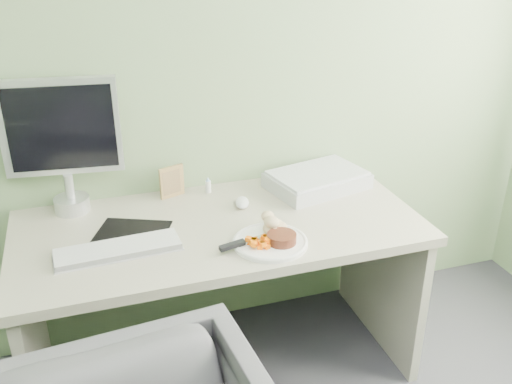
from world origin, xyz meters
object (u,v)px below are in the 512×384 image
object	(u,v)px
desk	(221,263)
scanner	(317,181)
plate	(270,242)
monitor	(62,139)

from	to	relation	value
desk	scanner	size ratio (longest dim) A/B	3.82
desk	scanner	distance (m)	0.58
plate	scanner	world-z (taller)	scanner
plate	monitor	size ratio (longest dim) A/B	0.51
desk	scanner	world-z (taller)	scanner
plate	monitor	bearing A→B (deg)	142.52
plate	monitor	world-z (taller)	monitor
desk	scanner	bearing A→B (deg)	21.13
plate	scanner	distance (m)	0.55
plate	scanner	size ratio (longest dim) A/B	0.67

